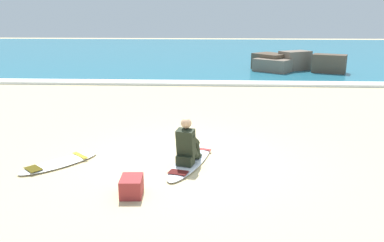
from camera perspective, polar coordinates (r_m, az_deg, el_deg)
The scene contains 8 objects.
ground_plane at distance 8.18m, azimuth -0.70°, elevation -5.95°, with size 80.00×80.00×0.00m, color beige.
sea at distance 30.52m, azimuth 1.99°, elevation 10.01°, with size 80.00×28.00×0.10m, color teal.
breaking_foam at distance 16.94m, azimuth 1.21°, elevation 5.55°, with size 80.00×0.90×0.11m, color white.
surfboard_main at distance 8.15m, azimuth -0.15°, elevation -5.76°, with size 1.14×2.39×0.08m.
surfer_seated at distance 7.81m, azimuth -0.70°, elevation -3.60°, with size 0.51×0.76×0.95m.
surfboard_spare_near at distance 8.47m, azimuth -18.75°, elevation -5.80°, with size 1.51×1.63×0.08m.
rock_outcrop_distant at distance 20.86m, azimuth 13.95°, elevation 8.13°, with size 4.64×2.76×1.07m.
beach_bag at distance 6.78m, azimuth -8.79°, elevation -9.38°, with size 0.36×0.48×0.32m, color maroon.
Camera 1 is at (0.48, -7.59, 3.00)m, focal length 36.62 mm.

